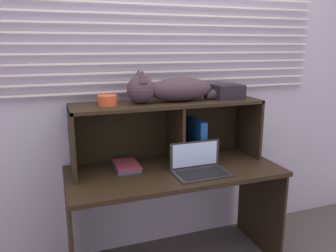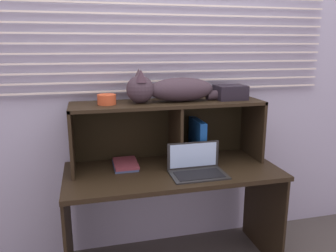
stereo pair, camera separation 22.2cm
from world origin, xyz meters
name	(u,v)px [view 2 (the right image)]	position (x,y,z in m)	size (l,w,h in m)	color
back_panel_with_blinds	(161,87)	(0.00, 0.55, 1.26)	(4.40, 0.08, 2.50)	#ABABC4
desk	(173,189)	(0.00, 0.19, 0.59)	(1.44, 0.64, 0.74)	black
hutch_shelf_unit	(168,120)	(0.01, 0.36, 1.05)	(1.32, 0.36, 0.44)	black
cat	(170,89)	(0.02, 0.32, 1.26)	(0.81, 0.19, 0.23)	#3A2D35
laptop	(197,168)	(0.13, 0.08, 0.77)	(0.36, 0.23, 0.19)	#252525
binder_upright	(197,140)	(0.22, 0.32, 0.89)	(0.05, 0.26, 0.30)	#13448F
book_stack	(125,164)	(-0.31, 0.32, 0.75)	(0.16, 0.24, 0.03)	#374872
small_basket	(107,99)	(-0.41, 0.32, 1.21)	(0.12, 0.12, 0.07)	#C64B27
storage_box	(230,92)	(0.46, 0.32, 1.23)	(0.21, 0.18, 0.10)	black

